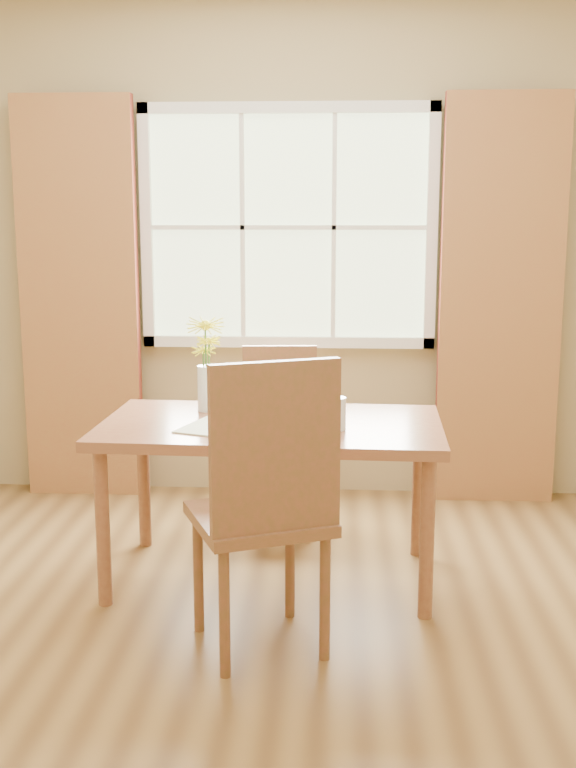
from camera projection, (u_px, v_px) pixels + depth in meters
The scene contains 12 objects.
room at pixel (259, 281), 3.10m from camera, with size 4.24×3.84×2.74m.
window at pixel (288, 227), 4.91m from camera, with size 1.62×0.06×1.32m.
curtain_left at pixel (80, 301), 4.95m from camera, with size 0.65×0.08×2.20m, color maroon.
curtain_right at pixel (500, 303), 4.83m from camera, with size 0.65×0.08×2.20m, color maroon.
dining_table at pixel (271, 439), 3.84m from camera, with size 1.47×0.87×0.70m.
chair_near at pixel (267, 497), 3.15m from camera, with size 0.60×0.60×1.10m.
chair_far at pixel (280, 429), 4.55m from camera, with size 0.41×0.41×0.91m.
placemat at pixel (239, 428), 3.70m from camera, with size 0.45×0.33×0.01m, color beige.
plate at pixel (248, 425), 3.72m from camera, with size 0.23×0.23×0.01m, color #BED836.
croissant_sandwich at pixel (258, 408), 3.73m from camera, with size 0.18×0.14×0.12m.
water_glass at pixel (335, 414), 3.68m from camera, with size 0.09×0.09×0.13m.
flower_vase at pixel (206, 355), 4.00m from camera, with size 0.17×0.17×0.42m.
Camera 1 is at (0.27, -3.10, 1.59)m, focal length 42.00 mm.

